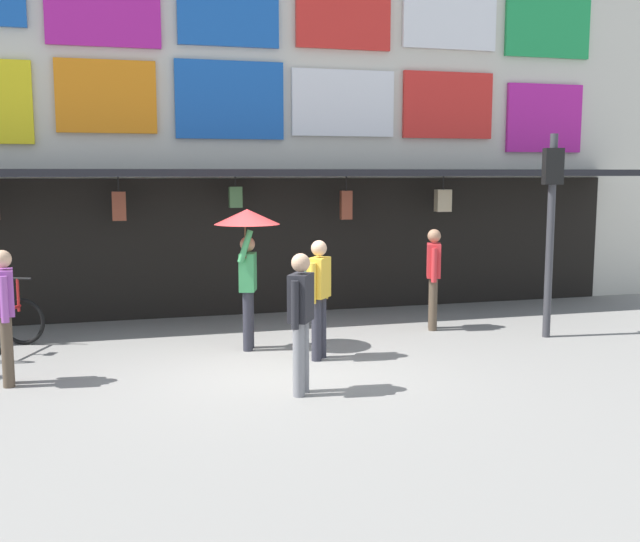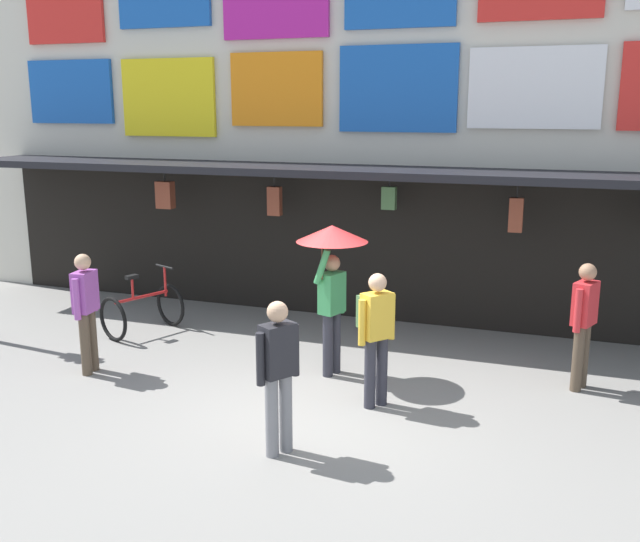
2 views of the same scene
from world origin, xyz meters
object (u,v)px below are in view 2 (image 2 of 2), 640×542
at_px(pedestrian_in_purple, 278,369).
at_px(pedestrian_in_yellow, 86,307).
at_px(bicycle_parked, 143,310).
at_px(pedestrian_in_red, 375,329).
at_px(pedestrian_with_umbrella, 332,258).
at_px(pedestrian_in_green, 584,319).

relative_size(pedestrian_in_purple, pedestrian_in_yellow, 1.00).
xyz_separation_m(bicycle_parked, pedestrian_in_yellow, (0.29, -1.77, 0.55)).
bearing_deg(pedestrian_in_red, pedestrian_with_umbrella, 135.40).
bearing_deg(bicycle_parked, pedestrian_in_purple, -39.94).
height_order(pedestrian_with_umbrella, pedestrian_in_purple, pedestrian_with_umbrella).
bearing_deg(pedestrian_in_green, pedestrian_in_purple, -135.41).
distance_m(bicycle_parked, pedestrian_in_green, 6.71).
bearing_deg(pedestrian_with_umbrella, pedestrian_in_purple, -84.88).
bearing_deg(pedestrian_in_green, pedestrian_with_umbrella, -169.73).
height_order(bicycle_parked, pedestrian_in_yellow, pedestrian_in_yellow).
xyz_separation_m(pedestrian_in_purple, pedestrian_in_green, (3.00, 2.96, 0.00)).
xyz_separation_m(bicycle_parked, pedestrian_with_umbrella, (3.47, -0.71, 1.25)).
distance_m(pedestrian_in_purple, pedestrian_in_green, 4.21).
distance_m(pedestrian_in_red, pedestrian_in_green, 2.76).
bearing_deg(bicycle_parked, pedestrian_with_umbrella, -11.54).
bearing_deg(pedestrian_in_green, bicycle_parked, 178.92).
relative_size(bicycle_parked, pedestrian_in_green, 0.80).
height_order(pedestrian_in_purple, pedestrian_in_red, same).
relative_size(pedestrian_with_umbrella, pedestrian_in_green, 1.24).
xyz_separation_m(pedestrian_with_umbrella, pedestrian_in_yellow, (-3.18, -1.06, -0.69)).
relative_size(pedestrian_in_purple, pedestrian_in_green, 1.00).
relative_size(bicycle_parked, pedestrian_in_purple, 0.80).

